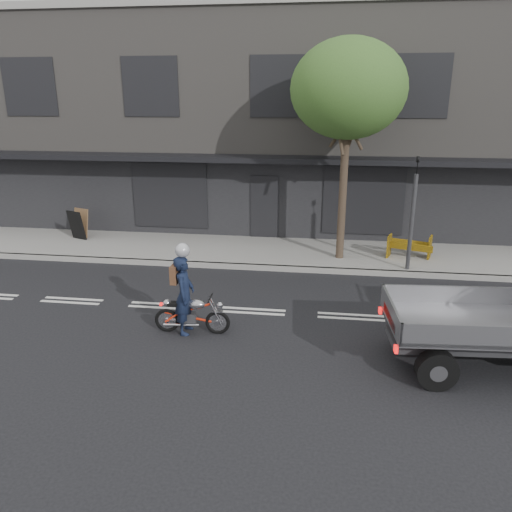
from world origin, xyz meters
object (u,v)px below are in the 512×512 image
object	(u,v)px
street_tree	(348,90)
traffic_light_pole	(412,220)
rider	(185,295)
construction_barrier	(410,248)
motorcycle	(192,314)
sandwich_board	(76,225)

from	to	relation	value
street_tree	traffic_light_pole	xyz separation A→B (m)	(2.00, -0.85, -3.63)
rider	street_tree	bearing A→B (deg)	-35.18
street_tree	construction_barrier	size ratio (longest dim) A/B	4.96
traffic_light_pole	motorcycle	xyz separation A→B (m)	(-5.40, -4.67, -1.19)
street_tree	motorcycle	world-z (taller)	street_tree
construction_barrier	sandwich_board	bearing A→B (deg)	176.54
motorcycle	sandwich_board	bearing A→B (deg)	130.65
street_tree	motorcycle	xyz separation A→B (m)	(-3.40, -5.52, -4.82)
traffic_light_pole	motorcycle	distance (m)	7.24
sandwich_board	rider	bearing A→B (deg)	-26.03
rider	traffic_light_pole	bearing A→B (deg)	-52.35
rider	sandwich_board	size ratio (longest dim) A/B	1.70
street_tree	traffic_light_pole	size ratio (longest dim) A/B	1.93
street_tree	traffic_light_pole	world-z (taller)	street_tree
street_tree	rider	world-z (taller)	street_tree
construction_barrier	sandwich_board	world-z (taller)	sandwich_board
street_tree	sandwich_board	xyz separation A→B (m)	(-9.33, 0.81, -4.60)
motorcycle	rider	bearing A→B (deg)	177.55
rider	construction_barrier	size ratio (longest dim) A/B	1.33
rider	motorcycle	bearing A→B (deg)	-92.45
traffic_light_pole	rider	distance (m)	7.29
traffic_light_pole	sandwich_board	xyz separation A→B (m)	(-11.33, 1.66, -0.97)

